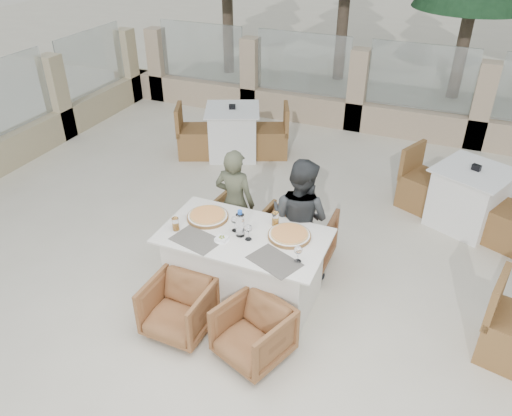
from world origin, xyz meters
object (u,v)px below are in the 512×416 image
at_px(wine_glass_corner, 298,253).
at_px(bg_table_a, 233,132).
at_px(armchair_near_left, 179,307).
at_px(beer_glass_left, 176,224).
at_px(diner_right, 300,219).
at_px(pizza_right, 289,235).
at_px(armchair_far_left, 240,226).
at_px(armchair_near_right, 253,333).
at_px(wine_glass_centre, 235,223).
at_px(beer_glass_right, 275,219).
at_px(water_bottle, 240,223).
at_px(dining_table, 244,266).
at_px(armchair_far_right, 300,239).
at_px(diner_left, 235,203).
at_px(olive_dish, 222,238).
at_px(wine_glass_near, 248,231).
at_px(bg_table_b, 468,198).
at_px(pizza_left, 208,216).

bearing_deg(wine_glass_corner, bg_table_a, 123.80).
bearing_deg(armchair_near_left, beer_glass_left, 120.38).
bearing_deg(diner_right, beer_glass_left, 50.36).
height_order(pizza_right, armchair_far_left, pizza_right).
bearing_deg(armchair_near_right, wine_glass_centre, 145.45).
bearing_deg(beer_glass_right, water_bottle, -128.97).
relative_size(dining_table, armchair_near_right, 2.72).
xyz_separation_m(armchair_far_right, diner_left, (-0.76, -0.06, 0.32)).
xyz_separation_m(armchair_far_left, diner_right, (0.76, -0.17, 0.38)).
relative_size(wine_glass_centre, wine_glass_corner, 1.00).
bearing_deg(pizza_right, beer_glass_right, 144.25).
bearing_deg(armchair_near_left, water_bottle, 63.07).
bearing_deg(olive_dish, armchair_near_right, -43.99).
height_order(wine_glass_corner, olive_dish, wine_glass_corner).
xyz_separation_m(armchair_far_left, bg_table_a, (-1.13, 2.23, 0.09)).
bearing_deg(wine_glass_near, pizza_right, 28.38).
bearing_deg(armchair_near_right, olive_dish, 156.84).
distance_m(beer_glass_left, bg_table_b, 3.63).
bearing_deg(armchair_near_right, beer_glass_right, 120.95).
distance_m(armchair_far_left, diner_left, 0.35).
height_order(beer_glass_right, bg_table_a, beer_glass_right).
bearing_deg(bg_table_b, armchair_far_left, -123.14).
height_order(pizza_left, diner_left, diner_left).
bearing_deg(beer_glass_left, beer_glass_right, 27.85).
bearing_deg(bg_table_b, armchair_near_right, -94.03).
relative_size(wine_glass_corner, armchair_far_right, 0.27).
relative_size(dining_table, armchair_near_left, 2.69).
relative_size(pizza_left, beer_glass_right, 2.97).
distance_m(beer_glass_right, armchair_far_left, 0.95).
relative_size(beer_glass_left, armchair_near_right, 0.23).
xyz_separation_m(water_bottle, diner_right, (0.39, 0.62, -0.23)).
bearing_deg(olive_dish, wine_glass_centre, 76.26).
height_order(diner_left, bg_table_a, diner_left).
bearing_deg(bg_table_a, dining_table, -86.28).
distance_m(wine_glass_centre, beer_glass_left, 0.57).
bearing_deg(beer_glass_right, wine_glass_near, -113.91).
bearing_deg(diner_left, bg_table_a, -63.85).
xyz_separation_m(beer_glass_left, armchair_near_right, (1.03, -0.51, -0.57)).
height_order(beer_glass_right, armchair_far_left, beer_glass_right).
distance_m(olive_dish, armchair_near_left, 0.76).
bearing_deg(armchair_near_left, armchair_near_right, 0.04).
distance_m(pizza_left, armchair_far_left, 0.81).
bearing_deg(water_bottle, pizza_right, 19.61).
bearing_deg(diner_right, bg_table_a, -38.74).
relative_size(wine_glass_near, bg_table_b, 0.11).
distance_m(armchair_near_right, bg_table_b, 3.37).
xyz_separation_m(beer_glass_left, diner_right, (1.01, 0.77, -0.15)).
xyz_separation_m(pizza_left, water_bottle, (0.43, -0.15, 0.11)).
relative_size(armchair_far_left, bg_table_b, 0.40).
bearing_deg(wine_glass_near, wine_glass_centre, 154.89).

